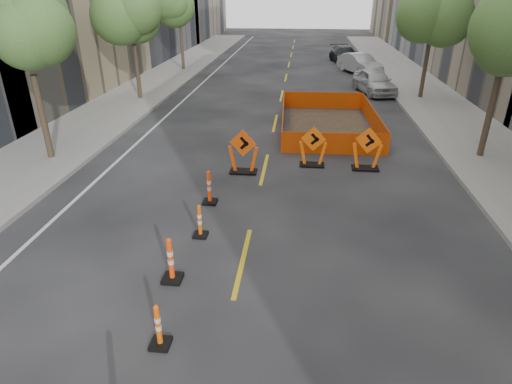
# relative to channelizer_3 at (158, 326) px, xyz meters

# --- Properties ---
(sidewalk_left) EXTENTS (4.00, 90.00, 0.15)m
(sidewalk_left) POSITION_rel_channelizer_3_xyz_m (-7.82, 10.92, -0.41)
(sidewalk_left) COLOR gray
(sidewalk_left) RESTS_ON ground
(sidewalk_right) EXTENTS (4.00, 90.00, 0.15)m
(sidewalk_right) POSITION_rel_channelizer_3_xyz_m (10.18, 10.92, -0.41)
(sidewalk_right) COLOR gray
(sidewalk_right) RESTS_ON ground
(tree_l_b) EXTENTS (2.80, 2.80, 5.95)m
(tree_l_b) POSITION_rel_channelizer_3_xyz_m (-7.22, 8.92, 4.05)
(tree_l_b) COLOR #382B1E
(tree_l_b) RESTS_ON ground
(tree_l_c) EXTENTS (2.80, 2.80, 5.95)m
(tree_l_c) POSITION_rel_channelizer_3_xyz_m (-7.22, 18.92, 4.05)
(tree_l_c) COLOR #382B1E
(tree_l_c) RESTS_ON ground
(tree_l_d) EXTENTS (2.80, 2.80, 5.95)m
(tree_l_d) POSITION_rel_channelizer_3_xyz_m (-7.22, 28.92, 4.05)
(tree_l_d) COLOR #382B1E
(tree_l_d) RESTS_ON ground
(tree_r_b) EXTENTS (2.80, 2.80, 5.95)m
(tree_r_b) POSITION_rel_channelizer_3_xyz_m (9.58, 10.92, 4.05)
(tree_r_b) COLOR #382B1E
(tree_r_b) RESTS_ON ground
(tree_r_c) EXTENTS (2.80, 2.80, 5.95)m
(tree_r_c) POSITION_rel_channelizer_3_xyz_m (9.58, 20.92, 4.05)
(tree_r_c) COLOR #382B1E
(tree_r_c) RESTS_ON ground
(channelizer_3) EXTENTS (0.38, 0.38, 0.96)m
(channelizer_3) POSITION_rel_channelizer_3_xyz_m (0.00, 0.00, 0.00)
(channelizer_3) COLOR #ED560A
(channelizer_3) RESTS_ON ground
(channelizer_4) EXTENTS (0.45, 0.45, 1.13)m
(channelizer_4) POSITION_rel_channelizer_3_xyz_m (-0.34, 1.98, 0.09)
(channelizer_4) COLOR #FF400A
(channelizer_4) RESTS_ON ground
(channelizer_5) EXTENTS (0.38, 0.38, 0.96)m
(channelizer_5) POSITION_rel_channelizer_3_xyz_m (-0.13, 3.96, -0.00)
(channelizer_5) COLOR #D65509
(channelizer_5) RESTS_ON ground
(channelizer_6) EXTENTS (0.43, 0.43, 1.10)m
(channelizer_6) POSITION_rel_channelizer_3_xyz_m (-0.27, 5.94, 0.07)
(channelizer_6) COLOR #FF420A
(channelizer_6) RESTS_ON ground
(chevron_sign_left) EXTENTS (1.21, 0.86, 1.65)m
(chevron_sign_left) POSITION_rel_channelizer_3_xyz_m (0.45, 8.49, 0.34)
(chevron_sign_left) COLOR #FF510A
(chevron_sign_left) RESTS_ON ground
(chevron_sign_center) EXTENTS (1.09, 0.71, 1.55)m
(chevron_sign_center) POSITION_rel_channelizer_3_xyz_m (2.96, 9.44, 0.29)
(chevron_sign_center) COLOR #FF600A
(chevron_sign_center) RESTS_ON ground
(chevron_sign_right) EXTENTS (1.26, 1.04, 1.63)m
(chevron_sign_right) POSITION_rel_channelizer_3_xyz_m (4.93, 9.30, 0.34)
(chevron_sign_right) COLOR #FF5C0A
(chevron_sign_right) RESTS_ON ground
(safety_fence) EXTENTS (4.55, 7.46, 0.91)m
(safety_fence) POSITION_rel_channelizer_3_xyz_m (3.74, 14.43, -0.02)
(safety_fence) COLOR #FF590D
(safety_fence) RESTS_ON ground
(parked_car_near) EXTENTS (2.70, 4.63, 1.48)m
(parked_car_near) POSITION_rel_channelizer_3_xyz_m (6.99, 22.27, 0.26)
(parked_car_near) COLOR silver
(parked_car_near) RESTS_ON ground
(parked_car_mid) EXTENTS (3.36, 4.81, 1.51)m
(parked_car_mid) POSITION_rel_channelizer_3_xyz_m (6.81, 29.18, 0.27)
(parked_car_mid) COLOR #B0B1B6
(parked_car_mid) RESTS_ON ground
(parked_car_far) EXTENTS (2.81, 5.09, 1.40)m
(parked_car_far) POSITION_rel_channelizer_3_xyz_m (6.05, 34.47, 0.22)
(parked_car_far) COLOR black
(parked_car_far) RESTS_ON ground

